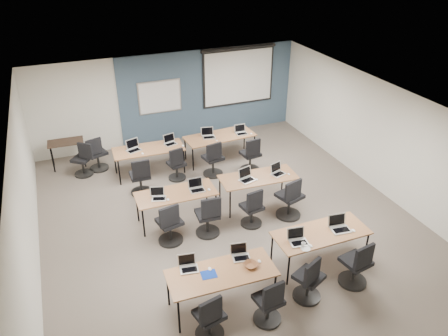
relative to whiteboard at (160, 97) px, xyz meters
name	(u,v)px	position (x,y,z in m)	size (l,w,h in m)	color
floor	(226,217)	(0.30, -4.43, -1.45)	(8.00, 9.00, 0.02)	#6B6354
ceiling	(227,106)	(0.30, -4.43, 1.25)	(8.00, 9.00, 0.02)	white
wall_back	(169,98)	(0.30, 0.07, -0.10)	(8.00, 0.04, 2.70)	beige
wall_front	(357,320)	(0.30, -8.93, -0.10)	(8.00, 0.04, 2.70)	beige
wall_left	(25,205)	(-3.70, -4.43, -0.10)	(0.04, 9.00, 2.70)	beige
wall_right	(378,136)	(4.30, -4.43, -0.10)	(0.04, 9.00, 2.70)	beige
blue_accent_panel	(209,93)	(1.55, 0.04, -0.10)	(5.50, 0.04, 2.70)	#3D5977
whiteboard	(160,97)	(0.00, 0.00, 0.00)	(1.28, 0.03, 0.98)	#BBBBBB
projector_screen	(239,73)	(2.50, -0.02, 0.44)	(2.40, 0.10, 1.82)	black
training_table_front_left	(222,274)	(-0.75, -6.80, -0.76)	(1.85, 0.77, 0.73)	olive
training_table_front_right	(321,234)	(1.41, -6.49, -0.76)	(1.85, 0.77, 0.73)	brown
training_table_mid_left	(176,195)	(-0.76, -4.12, -0.77)	(1.76, 0.73, 0.73)	#A67C45
training_table_mid_right	(258,178)	(1.22, -4.15, -0.77)	(1.80, 0.75, 0.73)	olive
training_table_back_left	(149,150)	(-0.82, -1.76, -0.76)	(1.83, 0.76, 0.73)	brown
training_table_back_right	(220,137)	(1.21, -1.72, -0.76)	(1.94, 0.81, 0.73)	olive
laptop_0	(188,266)	(-1.24, -6.50, -0.66)	(0.31, 0.26, 0.24)	#A5A5A9
mouse_0	(210,269)	(-0.91, -6.67, -0.71)	(0.06, 0.09, 0.03)	white
task_chair_0	(210,320)	(-1.19, -7.40, -1.05)	(0.48, 0.48, 0.96)	black
laptop_1	(240,254)	(-0.31, -6.56, -0.66)	(0.31, 0.26, 0.23)	#AAAAAA
mouse_1	(259,261)	(-0.05, -6.80, -0.71)	(0.05, 0.09, 0.03)	white
task_chair_1	(269,305)	(-0.18, -7.47, -1.05)	(0.48, 0.48, 0.96)	black
laptop_2	(298,239)	(0.85, -6.57, -0.66)	(0.33, 0.28, 0.25)	silver
mouse_2	(311,246)	(1.00, -6.78, -0.71)	(0.06, 0.10, 0.04)	white
task_chair_2	(309,282)	(0.70, -7.27, -1.04)	(0.54, 0.50, 0.98)	black
laptop_3	(339,226)	(1.79, -6.52, -0.65)	(0.36, 0.31, 0.27)	silver
mouse_3	(353,230)	(2.00, -6.69, -0.71)	(0.06, 0.10, 0.03)	white
task_chair_3	(357,267)	(1.70, -7.27, -1.03)	(0.53, 0.53, 1.01)	black
laptop_4	(158,196)	(-1.17, -4.17, -0.66)	(0.30, 0.26, 0.23)	#B0B0B7
mouse_4	(168,200)	(-1.00, -4.33, -0.71)	(0.06, 0.09, 0.03)	white
task_chair_4	(170,227)	(-1.12, -4.83, -1.04)	(0.52, 0.52, 1.00)	black
laptop_5	(197,187)	(-0.30, -4.15, -0.66)	(0.33, 0.28, 0.25)	silver
mouse_5	(209,189)	(-0.05, -4.27, -0.71)	(0.06, 0.09, 0.03)	white
task_chair_5	(208,219)	(-0.29, -4.86, -1.04)	(0.52, 0.52, 1.00)	black
laptop_6	(246,177)	(0.91, -4.16, -0.65)	(0.35, 0.30, 0.27)	#AAAAAB
mouse_6	(257,180)	(1.12, -4.27, -0.71)	(0.06, 0.09, 0.03)	white
task_chair_6	(252,211)	(0.72, -4.91, -1.05)	(0.48, 0.48, 0.96)	black
laptop_7	(277,171)	(1.70, -4.18, -0.66)	(0.32, 0.27, 0.24)	#ABABB3
mouse_7	(289,174)	(1.92, -4.33, -0.71)	(0.06, 0.09, 0.03)	white
task_chair_7	(290,201)	(1.63, -4.94, -1.02)	(0.58, 0.57, 1.04)	black
laptop_8	(133,148)	(-1.19, -1.69, -0.65)	(0.36, 0.31, 0.27)	#B9B9BD
mouse_8	(143,153)	(-1.02, -2.00, -0.71)	(0.06, 0.10, 0.03)	white
task_chair_8	(141,179)	(-1.26, -2.72, -1.03)	(0.53, 0.53, 1.01)	black
laptop_9	(170,142)	(-0.21, -1.69, -0.66)	(0.33, 0.28, 0.25)	silver
mouse_9	(183,146)	(0.07, -1.96, -0.71)	(0.06, 0.10, 0.04)	white
task_chair_9	(177,166)	(-0.24, -2.36, -1.06)	(0.46, 0.46, 0.95)	black
laptop_10	(208,135)	(0.89, -1.68, -0.66)	(0.35, 0.29, 0.26)	#ADADAD
mouse_10	(217,141)	(1.01, -2.00, -0.71)	(0.05, 0.09, 0.03)	white
task_chair_10	(213,161)	(0.71, -2.52, -1.03)	(0.53, 0.53, 1.01)	black
laptop_11	(241,131)	(1.82, -1.80, -0.66)	(0.32, 0.27, 0.24)	silver
mouse_11	(251,134)	(2.07, -1.94, -0.71)	(0.06, 0.10, 0.03)	white
task_chair_11	(251,157)	(1.73, -2.67, -1.04)	(0.52, 0.52, 1.00)	black
blue_mousepad	(209,274)	(-0.97, -6.78, -0.72)	(0.26, 0.22, 0.01)	#0D2E9C
snack_bowl	(251,265)	(-0.24, -6.85, -0.69)	(0.26, 0.26, 0.06)	brown
snack_plate	(306,248)	(0.88, -6.80, -0.71)	(0.18, 0.18, 0.01)	white
coffee_cup	(303,245)	(0.87, -6.73, -0.68)	(0.07, 0.07, 0.06)	white
utility_table	(66,145)	(-2.80, -0.55, -0.79)	(0.93, 0.51, 0.75)	#342618
spare_chair_a	(97,156)	(-2.08, -1.07, -1.04)	(0.53, 0.51, 0.99)	black
spare_chair_b	(83,162)	(-2.46, -1.23, -1.05)	(0.56, 0.49, 0.97)	black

